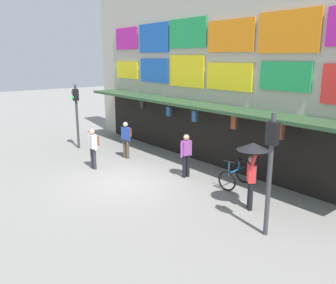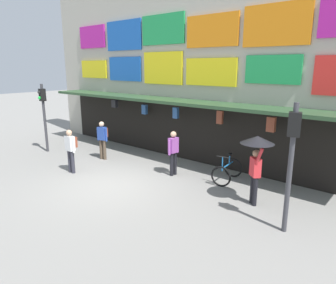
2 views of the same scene
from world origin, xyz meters
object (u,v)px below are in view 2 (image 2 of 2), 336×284
Objects in this scene: pedestrian_in_white at (71,148)px; pedestrian_in_red at (173,151)px; pedestrian_in_purple at (103,137)px; traffic_light_near at (43,107)px; traffic_light_far at (292,148)px; pedestrian_with_umbrella at (257,151)px; bicycle_parked at (227,171)px.

pedestrian_in_red is at bearing 35.91° from pedestrian_in_white.
pedestrian_in_purple is (-0.49, 1.88, 0.00)m from pedestrian_in_white.
pedestrian_in_red is (6.70, 1.36, -1.19)m from traffic_light_near.
traffic_light_near is 1.00× the size of traffic_light_far.
traffic_light_near is 11.36m from traffic_light_far.
pedestrian_in_white and pedestrian_in_purple have the same top height.
pedestrian_with_umbrella is at bearing 5.35° from traffic_light_near.
pedestrian_in_red is (-4.66, 1.34, -1.19)m from traffic_light_far.
traffic_light_far is 1.54× the size of pedestrian_with_umbrella.
traffic_light_near is 1.90× the size of pedestrian_in_purple.
traffic_light_near is at bearing -174.65° from pedestrian_with_umbrella.
pedestrian_with_umbrella reaches higher than pedestrian_in_white.
pedestrian_with_umbrella is at bearing -6.96° from pedestrian_in_red.
bicycle_parked is at bearing 13.49° from traffic_light_near.
traffic_light_near is 3.85m from pedestrian_in_white.
pedestrian_in_red is 1.00× the size of pedestrian_in_purple.
pedestrian_with_umbrella is at bearing 15.93° from pedestrian_in_white.
traffic_light_near reaches higher than pedestrian_in_purple.
bicycle_parked is (8.59, 2.06, -1.75)m from traffic_light_near.
pedestrian_in_purple is at bearing 104.53° from pedestrian_in_white.
pedestrian_in_red is at bearing 6.33° from pedestrian_in_purple.
pedestrian_with_umbrella is 1.24× the size of pedestrian_in_white.
pedestrian_in_white is (-3.15, -2.28, 0.04)m from pedestrian_in_red.
traffic_light_far is at bearing -36.30° from pedestrian_with_umbrella.
pedestrian_in_white is (-7.81, -0.94, -1.16)m from traffic_light_far.
traffic_light_near is at bearing -162.66° from pedestrian_in_purple.
traffic_light_near reaches higher than pedestrian_with_umbrella.
pedestrian_in_white is (3.55, -0.92, -1.16)m from traffic_light_near.
pedestrian_in_white is at bearing -149.36° from bicycle_parked.
traffic_light_far is 1.90× the size of pedestrian_in_white.
traffic_light_far is at bearing 6.89° from pedestrian_in_white.
traffic_light_far is 7.95m from pedestrian_in_white.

